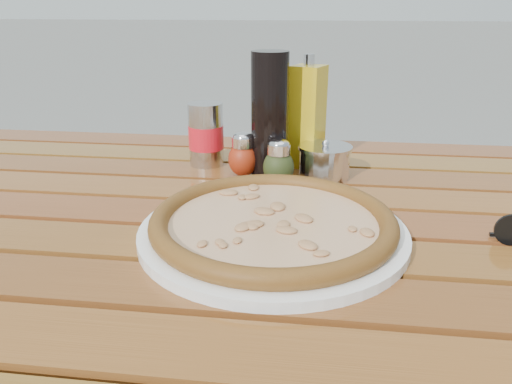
# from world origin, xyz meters

# --- Properties ---
(table) EXTENTS (1.40, 0.90, 0.75)m
(table) POSITION_xyz_m (0.00, -0.00, 0.67)
(table) COLOR #3A1C0D
(table) RESTS_ON ground
(plate) EXTENTS (0.47, 0.47, 0.01)m
(plate) POSITION_xyz_m (0.03, -0.07, 0.76)
(plate) COLOR white
(plate) RESTS_ON table
(pizza) EXTENTS (0.44, 0.44, 0.03)m
(pizza) POSITION_xyz_m (0.03, -0.07, 0.77)
(pizza) COLOR beige
(pizza) RESTS_ON plate
(pepper_shaker) EXTENTS (0.07, 0.07, 0.08)m
(pepper_shaker) POSITION_xyz_m (-0.04, 0.18, 0.79)
(pepper_shaker) COLOR #A62E13
(pepper_shaker) RESTS_ON table
(oregano_shaker) EXTENTS (0.07, 0.07, 0.08)m
(oregano_shaker) POSITION_xyz_m (0.02, 0.14, 0.79)
(oregano_shaker) COLOR #344019
(oregano_shaker) RESTS_ON table
(dark_bottle) EXTENTS (0.07, 0.07, 0.22)m
(dark_bottle) POSITION_xyz_m (0.00, 0.19, 0.86)
(dark_bottle) COLOR black
(dark_bottle) RESTS_ON table
(soda_can) EXTENTS (0.07, 0.07, 0.12)m
(soda_can) POSITION_xyz_m (-0.12, 0.24, 0.81)
(soda_can) COLOR #B9B8BD
(soda_can) RESTS_ON table
(olive_oil_cruet) EXTENTS (0.07, 0.07, 0.21)m
(olive_oil_cruet) POSITION_xyz_m (0.07, 0.25, 0.85)
(olive_oil_cruet) COLOR gold
(olive_oil_cruet) RESTS_ON table
(parmesan_tin) EXTENTS (0.12, 0.12, 0.07)m
(parmesan_tin) POSITION_xyz_m (0.10, 0.19, 0.78)
(parmesan_tin) COLOR silver
(parmesan_tin) RESTS_ON table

